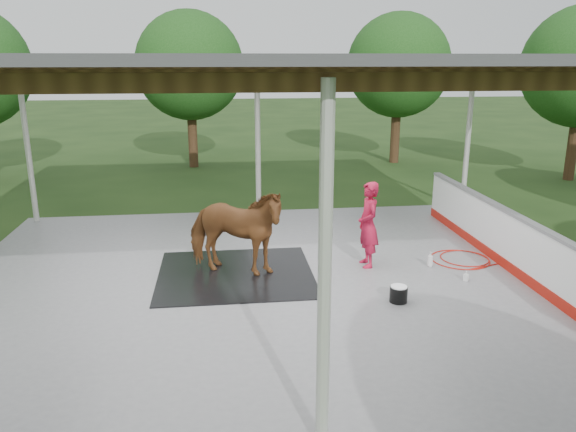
{
  "coord_description": "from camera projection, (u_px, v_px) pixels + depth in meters",
  "views": [
    {
      "loc": [
        -0.98,
        -9.77,
        4.06
      ],
      "look_at": [
        0.3,
        0.73,
        1.08
      ],
      "focal_mm": 35.0,
      "sensor_mm": 36.0,
      "label": 1
    }
  ],
  "objects": [
    {
      "name": "hose_coil",
      "position": [
        462.0,
        259.0,
        11.6
      ],
      "size": [
        1.87,
        1.2,
        0.02
      ],
      "color": "#AE160C",
      "rests_on": "concrete_slab"
    },
    {
      "name": "pavilion_structure",
      "position": [
        276.0,
        64.0,
        9.47
      ],
      "size": [
        12.6,
        10.6,
        4.05
      ],
      "color": "beige",
      "rests_on": "ground"
    },
    {
      "name": "dasher_board",
      "position": [
        511.0,
        243.0,
        10.93
      ],
      "size": [
        0.16,
        8.0,
        1.15
      ],
      "color": "#A9180E",
      "rests_on": "concrete_slab"
    },
    {
      "name": "tree_belt",
      "position": [
        287.0,
        74.0,
        10.42
      ],
      "size": [
        28.0,
        28.0,
        5.8
      ],
      "color": "#382314",
      "rests_on": "ground"
    },
    {
      "name": "soap_bottle_b",
      "position": [
        466.0,
        276.0,
        10.47
      ],
      "size": [
        0.12,
        0.12,
        0.19
      ],
      "primitive_type": "imported",
      "rotation": [
        0.0,
        0.0,
        -0.72
      ],
      "color": "#338CD8",
      "rests_on": "concrete_slab"
    },
    {
      "name": "wash_bucket",
      "position": [
        399.0,
        294.0,
        9.55
      ],
      "size": [
        0.31,
        0.31,
        0.28
      ],
      "color": "black",
      "rests_on": "concrete_slab"
    },
    {
      "name": "horse",
      "position": [
        234.0,
        231.0,
        10.57
      ],
      "size": [
        2.21,
        1.62,
        1.7
      ],
      "primitive_type": "imported",
      "rotation": [
        0.0,
        0.0,
        1.17
      ],
      "color": "brown",
      "rests_on": "rubber_mat"
    },
    {
      "name": "concrete_slab",
      "position": [
        277.0,
        281.0,
        10.54
      ],
      "size": [
        12.0,
        10.0,
        0.05
      ],
      "primitive_type": "cube",
      "color": "slate",
      "rests_on": "ground"
    },
    {
      "name": "soap_bottle_a",
      "position": [
        430.0,
        259.0,
        11.18
      ],
      "size": [
        0.13,
        0.14,
        0.3
      ],
      "primitive_type": "imported",
      "rotation": [
        0.0,
        0.0,
        0.17
      ],
      "color": "silver",
      "rests_on": "concrete_slab"
    },
    {
      "name": "handler",
      "position": [
        368.0,
        225.0,
        11.04
      ],
      "size": [
        0.44,
        0.65,
        1.71
      ],
      "primitive_type": "imported",
      "rotation": [
        0.0,
        0.0,
        -1.51
      ],
      "color": "#AF1232",
      "rests_on": "concrete_slab"
    },
    {
      "name": "ground",
      "position": [
        277.0,
        282.0,
        10.55
      ],
      "size": [
        100.0,
        100.0,
        0.0
      ],
      "primitive_type": "plane",
      "color": "#1E3814"
    },
    {
      "name": "rubber_mat",
      "position": [
        236.0,
        274.0,
        10.81
      ],
      "size": [
        2.95,
        2.76,
        0.02
      ],
      "primitive_type": "cube",
      "color": "black",
      "rests_on": "concrete_slab"
    }
  ]
}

